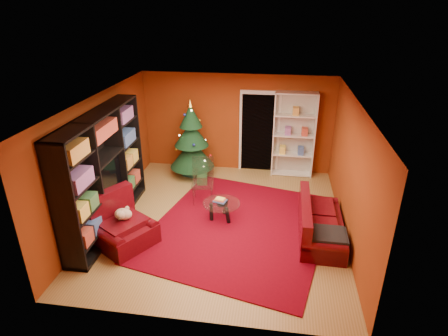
# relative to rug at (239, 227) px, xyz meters

# --- Properties ---
(floor) EXTENTS (5.00, 5.50, 0.05)m
(floor) POSITION_rel_rug_xyz_m (-0.41, 0.19, -0.04)
(floor) COLOR olive
(floor) RESTS_ON ground
(ceiling) EXTENTS (5.00, 5.50, 0.05)m
(ceiling) POSITION_rel_rug_xyz_m (-0.41, 0.19, 2.61)
(ceiling) COLOR silver
(ceiling) RESTS_ON wall_back
(wall_back) EXTENTS (5.00, 0.05, 2.60)m
(wall_back) POSITION_rel_rug_xyz_m (-0.41, 2.97, 1.29)
(wall_back) COLOR #8C3712
(wall_back) RESTS_ON ground
(wall_left) EXTENTS (0.05, 5.50, 2.60)m
(wall_left) POSITION_rel_rug_xyz_m (-2.93, 0.19, 1.29)
(wall_left) COLOR #8C3712
(wall_left) RESTS_ON ground
(wall_right) EXTENTS (0.05, 5.50, 2.60)m
(wall_right) POSITION_rel_rug_xyz_m (2.12, 0.19, 1.29)
(wall_right) COLOR #8C3712
(wall_right) RESTS_ON ground
(doorway) EXTENTS (1.06, 0.60, 2.16)m
(doorway) POSITION_rel_rug_xyz_m (0.19, 2.92, 1.04)
(doorway) COLOR black
(doorway) RESTS_ON floor
(rug) EXTENTS (4.13, 4.55, 0.02)m
(rug) POSITION_rel_rug_xyz_m (0.00, 0.00, 0.00)
(rug) COLOR #670111
(rug) RESTS_ON floor
(media_unit) EXTENTS (0.52, 3.10, 2.37)m
(media_unit) POSITION_rel_rug_xyz_m (-2.68, -0.25, 1.18)
(media_unit) COLOR black
(media_unit) RESTS_ON floor
(christmas_tree) EXTENTS (1.35, 1.35, 2.06)m
(christmas_tree) POSITION_rel_rug_xyz_m (-1.52, 2.34, 0.99)
(christmas_tree) COLOR black
(christmas_tree) RESTS_ON floor
(gift_box_teal) EXTENTS (0.38, 0.38, 0.31)m
(gift_box_teal) POSITION_rel_rug_xyz_m (-1.57, 2.31, 0.14)
(gift_box_teal) COLOR #1C5F6F
(gift_box_teal) RESTS_ON floor
(gift_box_green) EXTENTS (0.28, 0.28, 0.25)m
(gift_box_green) POSITION_rel_rug_xyz_m (-1.15, 1.82, 0.11)
(gift_box_green) COLOR #275D2A
(gift_box_green) RESTS_ON floor
(gift_box_red) EXTENTS (0.28, 0.28, 0.23)m
(gift_box_red) POSITION_rel_rug_xyz_m (-1.53, 2.78, 0.10)
(gift_box_red) COLOR maroon
(gift_box_red) RESTS_ON floor
(white_bookshelf) EXTENTS (1.06, 0.39, 2.27)m
(white_bookshelf) POSITION_rel_rug_xyz_m (1.09, 2.76, 1.09)
(white_bookshelf) COLOR white
(white_bookshelf) RESTS_ON floor
(armchair) EXTENTS (1.46, 1.46, 0.83)m
(armchair) POSITION_rel_rug_xyz_m (-2.10, -0.89, 0.40)
(armchair) COLOR #47070F
(armchair) RESTS_ON rug
(dog) EXTENTS (0.47, 0.50, 0.27)m
(dog) POSITION_rel_rug_xyz_m (-2.12, -0.82, 0.61)
(dog) COLOR beige
(dog) RESTS_ON armchair
(sofa) EXTENTS (0.84, 1.83, 0.78)m
(sofa) POSITION_rel_rug_xyz_m (1.61, -0.11, 0.38)
(sofa) COLOR #47070F
(sofa) RESTS_ON rug
(coffee_table) EXTENTS (0.97, 0.97, 0.49)m
(coffee_table) POSITION_rel_rug_xyz_m (-0.41, 0.24, 0.20)
(coffee_table) COLOR gray
(coffee_table) RESTS_ON rug
(acrylic_chair) EXTENTS (0.55, 0.59, 0.96)m
(acrylic_chair) POSITION_rel_rug_xyz_m (-0.95, 0.90, 0.47)
(acrylic_chair) COLOR #66605B
(acrylic_chair) RESTS_ON rug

